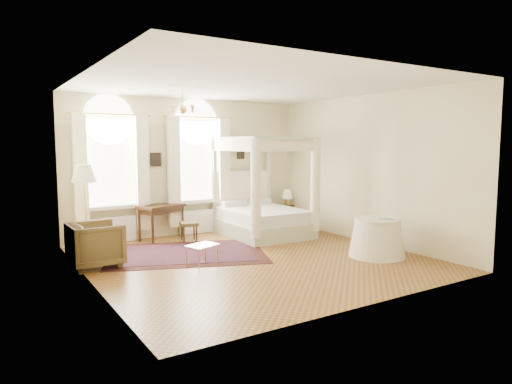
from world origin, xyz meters
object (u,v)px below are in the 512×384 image
Objects in this scene: armchair at (96,245)px; nightstand at (285,215)px; canopy_bed at (263,213)px; stool at (189,225)px; floor_lamp at (84,178)px; writing_desk at (161,210)px; side_table at (377,238)px; coffee_table at (202,247)px.

nightstand is at bearing -74.64° from armchair.
canopy_bed is 5.18× the size of stool.
floor_lamp is at bearing -1.84° from armchair.
canopy_bed is 4.23m from floor_lamp.
armchair reaches higher than stool.
canopy_bed is at bearing -80.90° from armchair.
canopy_bed is 1.95× the size of writing_desk.
writing_desk is at bearing 128.37° from side_table.
nightstand is 3.85m from side_table.
floor_lamp is at bearing -171.40° from stool.
nightstand is 1.18× the size of stool.
armchair is at bearing 156.30° from side_table.
floor_lamp reaches higher than armchair.
writing_desk reaches higher than nightstand.
stool is (0.45, -0.54, -0.33)m from writing_desk.
armchair is 1.91m from coffee_table.
stool is at bearing -50.33° from writing_desk.
coffee_table is at bearing -107.38° from stool.
side_table is at bearing -97.72° from nightstand.
nightstand is (1.29, 0.88, -0.27)m from canopy_bed.
canopy_bed is 4.19m from armchair.
writing_desk reaches higher than stool.
coffee_table is 0.60× the size of side_table.
stool is 0.42× the size of side_table.
canopy_bed is 2.99m from coffee_table.
coffee_table is at bearing 159.25° from side_table.
nightstand is 0.49× the size of side_table.
stool is (-3.09, -0.54, 0.09)m from nightstand.
armchair reaches higher than coffee_table.
writing_desk is at bearing 25.60° from floor_lamp.
canopy_bed reaches higher than nightstand.
nightstand reaches higher than coffee_table.
nightstand is at bearing -0.00° from writing_desk.
side_table is (0.78, -2.94, -0.17)m from canopy_bed.
writing_desk is 2.24m from floor_lamp.
writing_desk is 2.66× the size of stool.
armchair is (-4.11, -0.79, -0.13)m from canopy_bed.
side_table is (3.21, -1.22, 0.03)m from coffee_table.
canopy_bed reaches higher than side_table.
writing_desk is (-3.54, 0.00, 0.42)m from nightstand.
nightstand is at bearing 34.18° from canopy_bed.
nightstand is 5.62m from floor_lamp.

